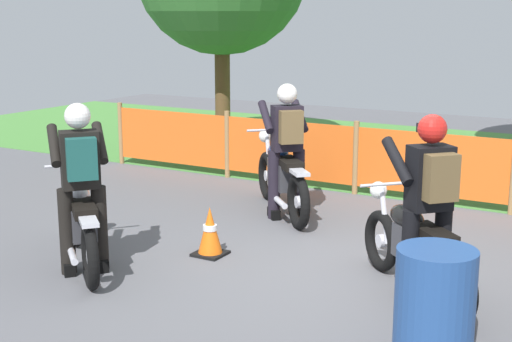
{
  "coord_description": "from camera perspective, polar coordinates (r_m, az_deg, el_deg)",
  "views": [
    {
      "loc": [
        2.69,
        -6.28,
        2.51
      ],
      "look_at": [
        -1.0,
        0.1,
        0.9
      ],
      "focal_mm": 50.35,
      "sensor_mm": 36.0,
      "label": 1
    }
  ],
  "objects": [
    {
      "name": "ground",
      "position": [
        7.28,
        6.51,
        -8.02
      ],
      "size": [
        24.0,
        24.0,
        0.02
      ],
      "primitive_type": "cube",
      "color": "#5B5B60"
    },
    {
      "name": "barrier_fence",
      "position": [
        9.9,
        13.69,
        0.5
      ],
      "size": [
        10.84,
        0.08,
        1.05
      ],
      "color": "#997547",
      "rests_on": "ground"
    },
    {
      "name": "motorcycle_third",
      "position": [
        9.19,
        2.03,
        -0.39
      ],
      "size": [
        1.55,
        1.61,
        1.01
      ],
      "rotation": [
        0.0,
        0.0,
        2.34
      ],
      "color": "black",
      "rests_on": "ground"
    },
    {
      "name": "grass_verge",
      "position": [
        13.12,
        17.66,
        0.73
      ],
      "size": [
        24.0,
        6.54,
        0.01
      ],
      "primitive_type": "cube",
      "color": "#4C8C3D",
      "rests_on": "ground"
    },
    {
      "name": "rider_trailing",
      "position": [
        7.16,
        -13.74,
        -0.6
      ],
      "size": [
        0.78,
        0.75,
        1.69
      ],
      "rotation": [
        0.0,
        0.0,
        2.44
      ],
      "color": "black",
      "rests_on": "ground"
    },
    {
      "name": "motorcycle_lead",
      "position": [
        6.69,
        12.44,
        -5.94
      ],
      "size": [
        1.5,
        1.41,
        0.92
      ],
      "rotation": [
        0.0,
        0.0,
        2.39
      ],
      "color": "black",
      "rests_on": "ground"
    },
    {
      "name": "rider_lead",
      "position": [
        6.37,
        13.59,
        -2.19
      ],
      "size": [
        0.77,
        0.76,
        1.69
      ],
      "rotation": [
        0.0,
        0.0,
        2.39
      ],
      "color": "black",
      "rests_on": "ground"
    },
    {
      "name": "spare_drum",
      "position": [
        5.43,
        13.99,
        -10.47
      ],
      "size": [
        0.58,
        0.58,
        0.88
      ],
      "primitive_type": "cylinder",
      "color": "navy",
      "rests_on": "ground"
    },
    {
      "name": "traffic_cone",
      "position": [
        7.64,
        -3.68,
        -4.83
      ],
      "size": [
        0.32,
        0.32,
        0.53
      ],
      "color": "black",
      "rests_on": "ground"
    },
    {
      "name": "rider_third",
      "position": [
        8.89,
        2.47,
        2.21
      ],
      "size": [
        0.76,
        0.77,
        1.69
      ],
      "rotation": [
        0.0,
        0.0,
        2.34
      ],
      "color": "black",
      "rests_on": "ground"
    },
    {
      "name": "motorcycle_trailing",
      "position": [
        7.5,
        -13.74,
        -3.92
      ],
      "size": [
        1.59,
        1.38,
        0.95
      ],
      "rotation": [
        0.0,
        0.0,
        2.44
      ],
      "color": "black",
      "rests_on": "ground"
    }
  ]
}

